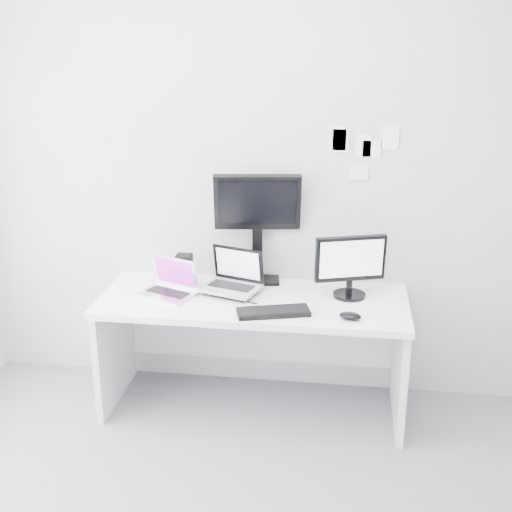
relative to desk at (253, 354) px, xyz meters
name	(u,v)px	position (x,y,z in m)	size (l,w,h in m)	color
back_wall	(261,181)	(0.00, 0.35, 0.99)	(3.60, 3.60, 0.00)	silver
desk	(253,354)	(0.00, 0.00, 0.00)	(1.80, 0.70, 0.73)	white
macbook	(166,278)	(-0.51, -0.03, 0.48)	(0.31, 0.23, 0.23)	silver
speaker	(184,269)	(-0.45, 0.17, 0.46)	(0.09, 0.09, 0.19)	black
dell_laptop	(230,272)	(-0.14, 0.05, 0.50)	(0.33, 0.25, 0.27)	#A0A2A6
rear_monitor	(257,226)	(-0.01, 0.29, 0.72)	(0.52, 0.19, 0.71)	black
samsung_monitor	(351,266)	(0.56, 0.11, 0.56)	(0.42, 0.19, 0.38)	black
keyboard	(273,312)	(0.14, -0.21, 0.38)	(0.40, 0.14, 0.03)	black
mouse	(350,316)	(0.57, -0.22, 0.38)	(0.12, 0.08, 0.04)	black
wall_note_0	(338,138)	(0.45, 0.34, 1.26)	(0.10, 0.00, 0.14)	white
wall_note_1	(363,146)	(0.60, 0.34, 1.22)	(0.09, 0.00, 0.13)	white
wall_note_2	(390,138)	(0.75, 0.34, 1.26)	(0.10, 0.00, 0.14)	white
wall_note_3	(359,173)	(0.58, 0.34, 1.05)	(0.11, 0.00, 0.08)	white
wall_note_4	(341,141)	(0.47, 0.34, 1.24)	(0.10, 0.00, 0.13)	white
wall_note_5	(372,149)	(0.65, 0.34, 1.20)	(0.11, 0.00, 0.09)	white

